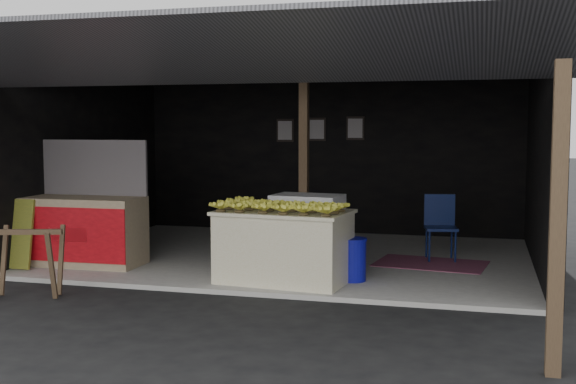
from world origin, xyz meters
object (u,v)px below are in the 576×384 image
(sawhorse, at_px, (27,255))
(plastic_chair, at_px, (440,221))
(white_crate, at_px, (307,232))
(water_barrel, at_px, (352,261))
(banana_table, at_px, (284,246))
(neighbor_stall, at_px, (83,227))

(sawhorse, height_order, plastic_chair, plastic_chair)
(white_crate, distance_m, sawhorse, 3.58)
(water_barrel, xyz_separation_m, plastic_chair, (0.97, 1.78, 0.30))
(white_crate, relative_size, water_barrel, 1.99)
(banana_table, distance_m, white_crate, 0.87)
(banana_table, distance_m, sawhorse, 3.03)
(white_crate, relative_size, neighbor_stall, 0.58)
(banana_table, height_order, white_crate, white_crate)
(sawhorse, height_order, water_barrel, sawhorse)
(plastic_chair, bearing_deg, banana_table, -141.59)
(plastic_chair, bearing_deg, water_barrel, -129.36)
(neighbor_stall, bearing_deg, banana_table, -7.81)
(white_crate, bearing_deg, banana_table, -89.67)
(banana_table, bearing_deg, sawhorse, -146.90)
(white_crate, distance_m, plastic_chair, 2.07)
(banana_table, bearing_deg, white_crate, 90.01)
(plastic_chair, bearing_deg, neighbor_stall, -171.15)
(water_barrel, distance_m, plastic_chair, 2.05)
(banana_table, bearing_deg, plastic_chair, 55.00)
(sawhorse, relative_size, water_barrel, 1.77)
(white_crate, height_order, sawhorse, white_crate)
(water_barrel, bearing_deg, sawhorse, -154.49)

